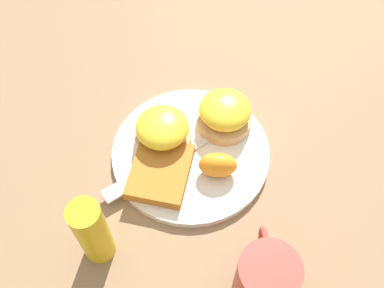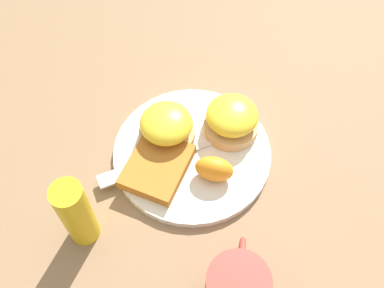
% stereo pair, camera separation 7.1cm
% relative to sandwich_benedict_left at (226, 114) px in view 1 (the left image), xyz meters
% --- Properties ---
extents(ground_plane, '(1.10, 1.10, 0.00)m').
position_rel_sandwich_benedict_left_xyz_m(ground_plane, '(-0.05, 0.06, -0.04)').
color(ground_plane, '#846647').
extents(plate, '(0.26, 0.26, 0.01)m').
position_rel_sandwich_benedict_left_xyz_m(plate, '(-0.05, 0.06, -0.04)').
color(plate, silver).
rests_on(plate, ground_plane).
extents(sandwich_benedict_left, '(0.09, 0.09, 0.06)m').
position_rel_sandwich_benedict_left_xyz_m(sandwich_benedict_left, '(0.00, 0.00, 0.00)').
color(sandwich_benedict_left, tan).
rests_on(sandwich_benedict_left, plate).
extents(sandwich_benedict_right, '(0.09, 0.09, 0.06)m').
position_rel_sandwich_benedict_left_xyz_m(sandwich_benedict_right, '(-0.03, 0.10, 0.00)').
color(sandwich_benedict_right, tan).
rests_on(sandwich_benedict_right, plate).
extents(hashbrown_patty, '(0.13, 0.11, 0.02)m').
position_rel_sandwich_benedict_left_xyz_m(hashbrown_patty, '(-0.10, 0.10, -0.02)').
color(hashbrown_patty, '#AC6824').
rests_on(hashbrown_patty, plate).
extents(orange_wedge, '(0.04, 0.06, 0.04)m').
position_rel_sandwich_benedict_left_xyz_m(orange_wedge, '(-0.09, 0.01, -0.01)').
color(orange_wedge, orange).
rests_on(orange_wedge, plate).
extents(fork, '(0.15, 0.21, 0.00)m').
position_rel_sandwich_benedict_left_xyz_m(fork, '(-0.08, 0.10, -0.03)').
color(fork, silver).
rests_on(fork, plate).
extents(cup, '(0.11, 0.08, 0.09)m').
position_rel_sandwich_benedict_left_xyz_m(cup, '(-0.27, -0.04, 0.00)').
color(cup, '#B23D33').
rests_on(cup, ground_plane).
extents(condiment_bottle, '(0.04, 0.04, 0.13)m').
position_rel_sandwich_benedict_left_xyz_m(condiment_bottle, '(-0.21, 0.19, 0.02)').
color(condiment_bottle, gold).
rests_on(condiment_bottle, ground_plane).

